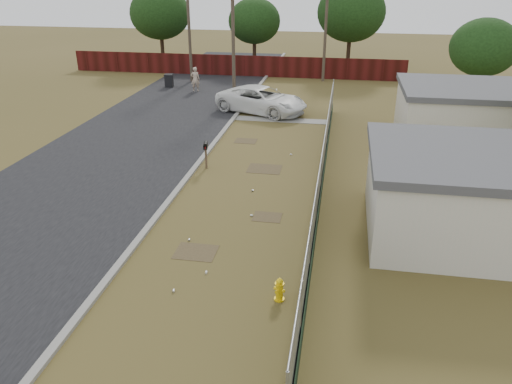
% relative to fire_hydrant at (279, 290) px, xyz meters
% --- Properties ---
extents(ground, '(120.00, 120.00, 0.00)m').
position_rel_fire_hydrant_xyz_m(ground, '(-2.35, 7.16, -0.35)').
color(ground, brown).
rests_on(ground, ground).
extents(street, '(15.10, 60.00, 0.12)m').
position_rel_fire_hydrant_xyz_m(street, '(-9.10, 15.21, -0.34)').
color(street, black).
rests_on(street, ground).
extents(chainlink_fence, '(0.10, 27.06, 2.02)m').
position_rel_fire_hydrant_xyz_m(chainlink_fence, '(0.78, 8.19, 0.45)').
color(chainlink_fence, gray).
rests_on(chainlink_fence, ground).
extents(privacy_fence, '(30.00, 0.12, 1.80)m').
position_rel_fire_hydrant_xyz_m(privacy_fence, '(-8.35, 32.16, 0.55)').
color(privacy_fence, '#47110F').
rests_on(privacy_fence, ground).
extents(utility_poles, '(12.60, 8.24, 9.00)m').
position_rel_fire_hydrant_xyz_m(utility_poles, '(-6.01, 27.83, 4.34)').
color(utility_poles, brown).
rests_on(utility_poles, ground).
extents(houses, '(9.30, 17.24, 3.10)m').
position_rel_fire_hydrant_xyz_m(houses, '(7.35, 10.29, 1.21)').
color(houses, beige).
rests_on(houses, ground).
extents(horizon_trees, '(33.32, 31.94, 7.78)m').
position_rel_fire_hydrant_xyz_m(horizon_trees, '(-1.51, 30.72, 4.28)').
color(horizon_trees, '#372519').
rests_on(horizon_trees, ground).
extents(fire_hydrant, '(0.39, 0.39, 0.75)m').
position_rel_fire_hydrant_xyz_m(fire_hydrant, '(0.00, 0.00, 0.00)').
color(fire_hydrant, yellow).
rests_on(fire_hydrant, ground).
extents(mailbox, '(0.30, 0.58, 1.32)m').
position_rel_fire_hydrant_xyz_m(mailbox, '(-4.83, 9.78, 0.69)').
color(mailbox, brown).
rests_on(mailbox, ground).
extents(pickup_truck, '(6.75, 5.00, 1.70)m').
position_rel_fire_hydrant_xyz_m(pickup_truck, '(-3.85, 20.27, 0.50)').
color(pickup_truck, white).
rests_on(pickup_truck, ground).
extents(pedestrian, '(0.77, 0.59, 1.89)m').
position_rel_fire_hydrant_xyz_m(pedestrian, '(-9.95, 25.56, 0.59)').
color(pedestrian, tan).
rests_on(pedestrian, ground).
extents(trash_bin, '(0.75, 0.75, 1.04)m').
position_rel_fire_hydrant_xyz_m(trash_bin, '(-12.48, 26.66, 0.18)').
color(trash_bin, black).
rests_on(trash_bin, ground).
extents(scattered_litter, '(2.68, 12.59, 0.07)m').
position_rel_fire_hydrant_xyz_m(scattered_litter, '(-2.35, 4.76, -0.31)').
color(scattered_litter, silver).
rests_on(scattered_litter, ground).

